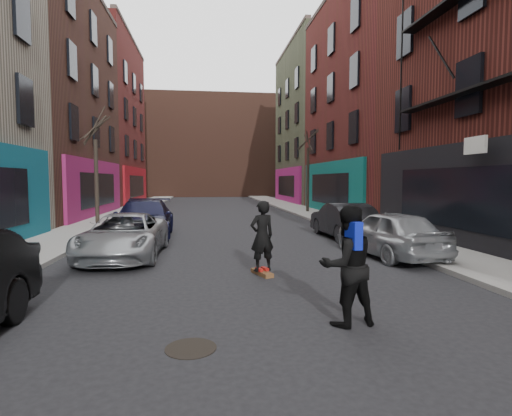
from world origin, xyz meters
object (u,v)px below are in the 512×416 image
object	(u,v)px
tree_left_far	(96,158)
manhole	(191,348)
parked_left_far	(124,236)
parked_right_end	(343,220)
parked_left_end	(144,219)
tree_right_far	(308,162)
skateboarder	(262,236)
pedestrian	(347,265)
parked_right_far	(389,233)
skateboard	(262,273)

from	to	relation	value
tree_left_far	manhole	distance (m)	16.65
parked_left_far	parked_right_end	world-z (taller)	parked_right_end
tree_left_far	parked_left_far	bearing A→B (deg)	-71.02
parked_left_far	parked_left_end	size ratio (longest dim) A/B	0.89
parked_left_end	parked_right_end	distance (m)	7.84
tree_left_far	tree_right_far	xyz separation A→B (m)	(12.40, 6.00, 0.15)
skateboarder	pedestrian	xyz separation A→B (m)	(0.85, -3.45, 0.00)
pedestrian	manhole	world-z (taller)	pedestrian
tree_left_far	parked_right_far	xyz separation A→B (m)	(10.80, -9.60, -2.68)
tree_right_far	parked_left_end	size ratio (longest dim) A/B	1.30
tree_right_far	manhole	world-z (taller)	tree_right_far
tree_right_far	skateboarder	distance (m)	18.49
parked_right_far	skateboard	size ratio (longest dim) A/B	5.16
parked_left_end	skateboard	bearing A→B (deg)	-62.78
parked_right_far	skateboarder	distance (m)	4.47
parked_left_end	parked_right_end	bearing A→B (deg)	-8.28
skateboarder	manhole	distance (m)	4.45
parked_left_far	skateboard	bearing A→B (deg)	-34.86
parked_left_far	tree_right_far	bearing A→B (deg)	58.43
parked_left_end	parked_right_end	size ratio (longest dim) A/B	1.24
pedestrian	manhole	bearing A→B (deg)	3.96
skateboard	skateboarder	size ratio (longest dim) A/B	0.47
skateboarder	pedestrian	distance (m)	3.55
manhole	tree_left_far	bearing A→B (deg)	108.45
parked_right_far	manhole	bearing A→B (deg)	38.16
parked_left_end	pedestrian	xyz separation A→B (m)	(4.57, -10.00, 0.19)
skateboard	parked_left_end	bearing A→B (deg)	100.31
parked_left_end	pedestrian	distance (m)	11.00
parked_right_end	manhole	bearing A→B (deg)	58.08
tree_left_far	parked_right_end	size ratio (longest dim) A/B	1.54
tree_left_far	parked_right_far	world-z (taller)	tree_left_far
tree_right_far	parked_left_end	xyz separation A→B (m)	(-9.40, -10.86, -2.77)
parked_right_end	skateboard	size ratio (longest dim) A/B	5.27
parked_right_end	parked_left_end	bearing A→B (deg)	-7.90
skateboard	pedestrian	xyz separation A→B (m)	(0.85, -3.45, 0.90)
parked_left_far	parked_left_end	distance (m)	3.87
parked_right_far	skateboard	distance (m)	4.51
tree_right_far	pedestrian	size ratio (longest dim) A/B	3.60
parked_right_far	skateboarder	bearing A→B (deg)	15.97
manhole	parked_right_end	bearing A→B (deg)	60.07
tree_right_far	pedestrian	xyz separation A→B (m)	(-4.83, -20.86, -2.58)
parked_right_end	manhole	xyz separation A→B (m)	(-5.64, -9.80, -0.69)
skateboard	manhole	world-z (taller)	skateboard
parked_left_end	parked_right_far	world-z (taller)	parked_left_end
parked_left_end	manhole	xyz separation A→B (m)	(2.16, -10.60, -0.76)
skateboarder	skateboard	bearing A→B (deg)	180.00
parked_right_far	manhole	xyz separation A→B (m)	(-5.64, -5.86, -0.70)
parked_right_far	skateboarder	world-z (taller)	skateboarder
tree_right_far	parked_left_far	distance (m)	17.70
tree_right_far	pedestrian	distance (m)	21.57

